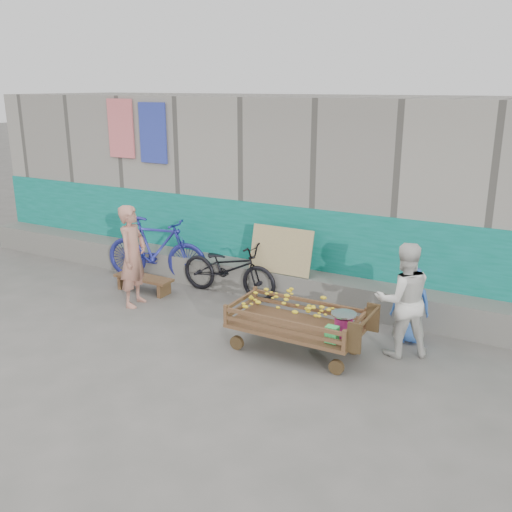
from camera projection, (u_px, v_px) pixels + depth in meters
The scene contains 9 objects.
ground at pixel (178, 353), 7.04m from camera, with size 80.00×80.00×0.00m, color #575650.
building_wall at pixel (313, 186), 10.01m from camera, with size 12.00×3.50×3.00m.
banana_cart at pixel (293, 314), 6.95m from camera, with size 1.74×0.80×0.74m.
bench at pixel (144, 281), 9.08m from camera, with size 1.00×0.30×0.25m.
vendor_man at pixel (133, 256), 8.38m from camera, with size 0.55×0.36×1.52m, color tan.
woman at pixel (403, 300), 6.82m from camera, with size 0.69×0.54×1.42m, color silver.
child at pixel (411, 305), 7.23m from camera, with size 0.49×0.32×1.00m, color #3562B8.
bicycle_dark at pixel (229, 268), 8.88m from camera, with size 0.58×1.66×0.87m, color black.
bicycle_blue at pixel (156, 249), 9.50m from camera, with size 0.51×1.81×1.09m, color navy.
Camera 1 is at (3.95, -5.12, 3.18)m, focal length 40.00 mm.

